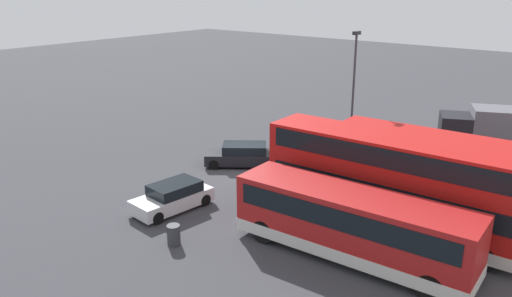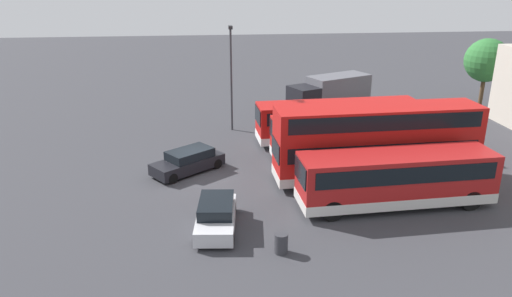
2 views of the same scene
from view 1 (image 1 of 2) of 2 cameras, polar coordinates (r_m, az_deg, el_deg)
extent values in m
plane|color=#38383D|center=(32.09, -1.58, -2.41)|extent=(140.00, 140.00, 0.00)
cube|color=#B71411|center=(31.26, 19.54, -0.85)|extent=(3.11, 11.87, 2.60)
cube|color=silver|center=(31.59, 19.34, -2.61)|extent=(3.15, 11.91, 0.55)
cube|color=black|center=(31.08, 19.65, 0.19)|extent=(3.13, 11.07, 0.90)
cube|color=black|center=(33.07, 9.87, 2.07)|extent=(2.25, 0.17, 1.10)
cylinder|color=black|center=(32.05, 11.09, -1.74)|extent=(0.35, 1.11, 1.10)
cylinder|color=black|center=(34.00, 12.71, -0.67)|extent=(0.35, 1.11, 1.10)
cube|color=#B71411|center=(27.84, 18.20, -3.03)|extent=(3.18, 11.95, 2.60)
cube|color=silver|center=(28.22, 17.99, -4.97)|extent=(3.22, 11.99, 0.55)
cube|color=black|center=(27.64, 18.32, -1.87)|extent=(3.19, 11.15, 0.90)
cube|color=black|center=(29.76, 7.43, 0.35)|extent=(2.25, 0.18, 1.10)
cylinder|color=black|center=(28.79, 8.72, -3.94)|extent=(0.36, 1.11, 1.10)
cylinder|color=black|center=(30.68, 10.65, -2.62)|extent=(0.36, 1.11, 1.10)
cylinder|color=black|center=(26.41, 26.57, -7.89)|extent=(0.36, 1.11, 1.10)
cube|color=#B71411|center=(24.56, 14.79, -3.56)|extent=(2.96, 12.07, 4.20)
cube|color=silver|center=(25.27, 14.45, -7.41)|extent=(3.01, 12.12, 0.55)
cube|color=black|center=(24.63, 14.75, -3.99)|extent=(3.00, 11.28, 0.90)
cube|color=black|center=(24.06, 15.07, -0.24)|extent=(3.00, 11.28, 0.90)
cube|color=black|center=(27.22, 2.99, -1.24)|extent=(2.25, 0.14, 1.10)
cylinder|color=black|center=(26.25, 4.16, -6.02)|extent=(0.34, 1.11, 1.10)
cylinder|color=black|center=(28.03, 6.65, -4.47)|extent=(0.34, 1.11, 1.10)
cylinder|color=black|center=(23.24, 24.00, -11.10)|extent=(0.34, 1.11, 1.10)
cylinder|color=black|center=(25.23, 25.21, -8.91)|extent=(0.34, 1.11, 1.10)
cube|color=#A51919|center=(22.05, 10.69, -8.11)|extent=(3.04, 10.44, 2.60)
cube|color=silver|center=(22.52, 10.54, -10.45)|extent=(3.08, 10.48, 0.55)
cube|color=black|center=(21.79, 10.78, -6.70)|extent=(3.06, 9.64, 0.90)
cube|color=black|center=(24.21, -0.38, -3.75)|extent=(2.25, 0.17, 1.10)
cylinder|color=black|center=(23.33, 0.84, -9.24)|extent=(0.35, 1.11, 1.10)
cylinder|color=black|center=(25.01, 3.83, -7.30)|extent=(0.35, 1.11, 1.10)
cylinder|color=black|center=(20.55, 18.88, -14.46)|extent=(0.35, 1.11, 1.10)
cylinder|color=black|center=(22.45, 20.67, -11.73)|extent=(0.35, 1.11, 1.10)
cube|color=black|center=(37.76, 21.28, 1.91)|extent=(3.10, 2.84, 2.20)
cylinder|color=black|center=(36.96, 21.28, -0.05)|extent=(0.66, 1.03, 1.00)
cylinder|color=black|center=(39.10, 20.95, 0.96)|extent=(0.66, 1.03, 1.00)
cube|color=black|center=(32.72, -1.64, -1.00)|extent=(4.21, 4.74, 0.70)
cube|color=black|center=(32.51, -1.29, 0.04)|extent=(2.97, 3.18, 0.55)
cylinder|color=black|center=(32.18, -4.72, -1.80)|extent=(0.56, 0.64, 0.64)
cylinder|color=black|center=(33.68, -4.44, -0.86)|extent=(0.56, 0.64, 0.64)
cylinder|color=black|center=(32.00, 1.33, -1.85)|extent=(0.56, 0.64, 0.64)
cylinder|color=black|center=(33.51, 1.33, -0.91)|extent=(0.56, 0.64, 0.64)
cube|color=silver|center=(26.83, -9.34, -5.72)|extent=(4.38, 2.22, 0.70)
cube|color=black|center=(26.69, -9.06, -4.38)|extent=(2.68, 1.89, 0.55)
cylinder|color=black|center=(25.54, -10.97, -7.62)|extent=(0.66, 0.28, 0.64)
cylinder|color=black|center=(26.76, -12.95, -6.52)|extent=(0.66, 0.28, 0.64)
cylinder|color=black|center=(27.17, -5.74, -5.73)|extent=(0.66, 0.28, 0.64)
cylinder|color=black|center=(28.32, -7.84, -4.78)|extent=(0.66, 0.28, 0.64)
cylinder|color=#38383D|center=(36.76, 10.80, 6.27)|extent=(0.16, 0.16, 7.78)
cube|color=#262628|center=(36.16, 11.19, 12.54)|extent=(0.70, 0.30, 0.24)
cylinder|color=#333338|center=(23.48, -9.18, -9.51)|extent=(0.60, 0.60, 0.95)
camera|label=2|loc=(19.49, -67.59, 8.75)|focal=34.24mm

